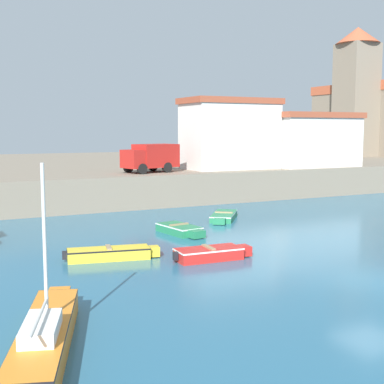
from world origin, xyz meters
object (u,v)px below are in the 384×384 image
at_px(sailboat_orange_0, 45,335).
at_px(harbor_shed_mid_row, 305,139).
at_px(dinghy_red_1, 211,253).
at_px(dinghy_green_2, 224,216).
at_px(truck_on_quay, 150,157).
at_px(harbor_shed_near_wharf, 230,133).
at_px(dinghy_green_5, 180,229).
at_px(church, 379,115).
at_px(dinghy_yellow_7, 111,253).

distance_m(sailboat_orange_0, harbor_shed_mid_row, 38.89).
height_order(dinghy_red_1, dinghy_green_2, dinghy_red_1).
height_order(harbor_shed_mid_row, truck_on_quay, harbor_shed_mid_row).
xyz_separation_m(sailboat_orange_0, dinghy_green_2, (14.42, 15.88, -0.22)).
bearing_deg(harbor_shed_near_wharf, truck_on_quay, -174.02).
relative_size(sailboat_orange_0, dinghy_green_2, 1.79).
bearing_deg(harbor_shed_mid_row, dinghy_green_5, -145.28).
distance_m(harbor_shed_mid_row, truck_on_quay, 15.68).
bearing_deg(church, sailboat_orange_0, -142.57).
bearing_deg(harbor_shed_near_wharf, dinghy_green_5, -129.49).
bearing_deg(harbor_shed_near_wharf, church, 23.71).
height_order(harbor_shed_near_wharf, harbor_shed_mid_row, harbor_shed_near_wharf).
bearing_deg(dinghy_green_2, dinghy_red_1, -122.70).
xyz_separation_m(harbor_shed_near_wharf, harbor_shed_mid_row, (8.00, -0.06, -0.56)).
xyz_separation_m(dinghy_red_1, church, (42.97, 32.63, 7.40)).
xyz_separation_m(dinghy_yellow_7, harbor_shed_mid_row, (24.08, 16.98, 4.60)).
distance_m(dinghy_green_2, dinghy_green_5, 5.42).
bearing_deg(dinghy_red_1, sailboat_orange_0, -141.49).
bearing_deg(dinghy_red_1, dinghy_green_2, 57.30).
distance_m(dinghy_green_2, church, 44.68).
height_order(dinghy_red_1, dinghy_yellow_7, dinghy_red_1).
bearing_deg(dinghy_green_5, truck_on_quay, 75.59).
bearing_deg(harbor_shed_mid_row, sailboat_orange_0, -137.97).
height_order(sailboat_orange_0, truck_on_quay, sailboat_orange_0).
relative_size(sailboat_orange_0, harbor_shed_near_wharf, 0.85).
relative_size(dinghy_yellow_7, harbor_shed_near_wharf, 0.54).
distance_m(dinghy_yellow_7, church, 56.57).
xyz_separation_m(dinghy_yellow_7, harbor_shed_near_wharf, (16.08, 17.04, 5.16)).
relative_size(dinghy_red_1, dinghy_green_2, 0.98).
bearing_deg(dinghy_green_5, dinghy_red_1, -102.10).
bearing_deg(dinghy_yellow_7, dinghy_green_2, 35.49).
distance_m(sailboat_orange_0, dinghy_red_1, 11.05).
relative_size(harbor_shed_mid_row, truck_on_quay, 1.82).
relative_size(dinghy_green_2, harbor_shed_mid_row, 0.45).
xyz_separation_m(dinghy_green_2, dinghy_green_5, (-4.50, -3.02, 0.03)).
distance_m(harbor_shed_near_wharf, truck_on_quay, 7.86).
bearing_deg(harbor_shed_near_wharf, sailboat_orange_0, -128.60).
height_order(sailboat_orange_0, dinghy_green_5, sailboat_orange_0).
distance_m(dinghy_red_1, dinghy_green_2, 10.70).
xyz_separation_m(sailboat_orange_0, harbor_shed_near_wharf, (20.70, 25.93, 5.00)).
distance_m(dinghy_red_1, church, 54.45).
bearing_deg(sailboat_orange_0, truck_on_quay, 62.50).
distance_m(dinghy_green_5, dinghy_yellow_7, 6.63).
height_order(church, harbor_shed_near_wharf, church).
bearing_deg(truck_on_quay, harbor_shed_mid_row, 2.71).
relative_size(dinghy_green_5, harbor_shed_mid_row, 0.42).
relative_size(dinghy_yellow_7, truck_on_quay, 0.93).
xyz_separation_m(sailboat_orange_0, dinghy_red_1, (8.64, 6.88, -0.16)).
xyz_separation_m(church, truck_on_quay, (-38.53, -14.37, -4.03)).
xyz_separation_m(harbor_shed_mid_row, truck_on_quay, (-15.62, -0.74, -1.23)).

